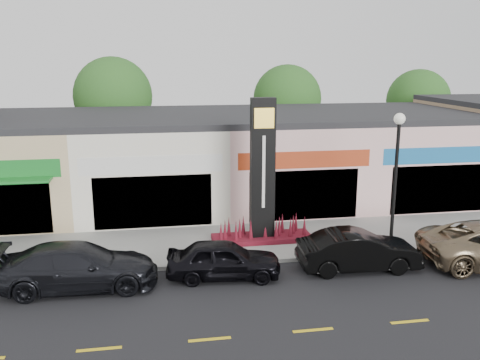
# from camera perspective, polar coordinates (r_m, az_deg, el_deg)

# --- Properties ---
(ground) EXTENTS (120.00, 120.00, 0.00)m
(ground) POSITION_cam_1_polar(r_m,az_deg,el_deg) (17.52, -4.50, -12.44)
(ground) COLOR black
(ground) RESTS_ON ground
(sidewalk) EXTENTS (52.00, 4.30, 0.15)m
(sidewalk) POSITION_cam_1_polar(r_m,az_deg,el_deg) (21.48, -5.54, -7.24)
(sidewalk) COLOR gray
(sidewalk) RESTS_ON ground
(curb) EXTENTS (52.00, 0.20, 0.15)m
(curb) POSITION_cam_1_polar(r_m,az_deg,el_deg) (19.40, -5.06, -9.56)
(curb) COLOR gray
(curb) RESTS_ON ground
(shop_beige) EXTENTS (7.00, 10.85, 4.80)m
(shop_beige) POSITION_cam_1_polar(r_m,az_deg,el_deg) (28.61, -23.96, 1.71)
(shop_beige) COLOR tan
(shop_beige) RESTS_ON ground
(shop_cream) EXTENTS (7.00, 10.01, 4.80)m
(shop_cream) POSITION_cam_1_polar(r_m,az_deg,el_deg) (27.69, -9.80, 2.33)
(shop_cream) COLOR silver
(shop_cream) RESTS_ON ground
(shop_pink_w) EXTENTS (7.00, 10.01, 4.80)m
(shop_pink_w) POSITION_cam_1_polar(r_m,az_deg,el_deg) (28.51, 4.42, 2.80)
(shop_pink_w) COLOR beige
(shop_pink_w) RESTS_ON ground
(shop_pink_e) EXTENTS (7.00, 10.01, 4.80)m
(shop_pink_e) POSITION_cam_1_polar(r_m,az_deg,el_deg) (30.93, 17.14, 3.08)
(shop_pink_e) COLOR beige
(shop_pink_e) RESTS_ON ground
(tree_rear_west) EXTENTS (5.20, 5.20, 7.83)m
(tree_rear_west) POSITION_cam_1_polar(r_m,az_deg,el_deg) (35.41, -14.07, 9.12)
(tree_rear_west) COLOR #382619
(tree_rear_west) RESTS_ON ground
(tree_rear_mid) EXTENTS (4.80, 4.80, 7.29)m
(tree_rear_mid) POSITION_cam_1_polar(r_m,az_deg,el_deg) (36.52, 5.31, 9.05)
(tree_rear_mid) COLOR #382619
(tree_rear_mid) RESTS_ON ground
(tree_rear_east) EXTENTS (4.60, 4.60, 6.94)m
(tree_rear_east) POSITION_cam_1_polar(r_m,az_deg,el_deg) (40.26, 19.36, 8.39)
(tree_rear_east) COLOR #382619
(tree_rear_east) RESTS_ON ground
(lamp_east_near) EXTENTS (0.44, 0.44, 5.47)m
(lamp_east_near) POSITION_cam_1_polar(r_m,az_deg,el_deg) (20.86, 17.12, 1.33)
(lamp_east_near) COLOR black
(lamp_east_near) RESTS_ON sidewalk
(pylon_sign) EXTENTS (4.20, 1.30, 6.00)m
(pylon_sign) POSITION_cam_1_polar(r_m,az_deg,el_deg) (21.06, 2.52, -1.33)
(pylon_sign) COLOR #580F1C
(pylon_sign) RESTS_ON sidewalk
(car_dark_sedan) EXTENTS (2.26, 5.38, 1.55)m
(car_dark_sedan) POSITION_cam_1_polar(r_m,az_deg,el_deg) (18.33, -17.73, -9.22)
(car_dark_sedan) COLOR black
(car_dark_sedan) RESTS_ON ground
(car_black_sedan) EXTENTS (2.08, 4.21, 1.38)m
(car_black_sedan) POSITION_cam_1_polar(r_m,az_deg,el_deg) (18.29, -1.84, -8.89)
(car_black_sedan) COLOR black
(car_black_sedan) RESTS_ON ground
(car_black_conv) EXTENTS (1.75, 4.54, 1.48)m
(car_black_conv) POSITION_cam_1_polar(r_m,az_deg,el_deg) (19.43, 13.15, -7.73)
(car_black_conv) COLOR black
(car_black_conv) RESTS_ON ground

